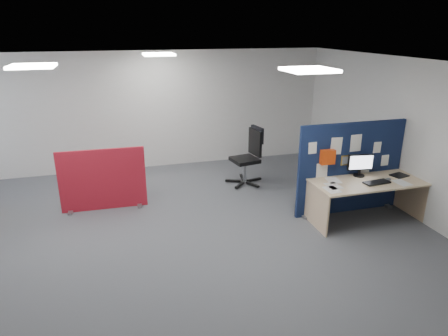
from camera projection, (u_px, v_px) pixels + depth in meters
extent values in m
plane|color=#54575C|center=(155.00, 237.00, 6.40)|extent=(9.00, 9.00, 0.00)
cube|color=white|center=(144.00, 64.00, 5.49)|extent=(9.00, 7.00, 0.02)
cube|color=silver|center=(135.00, 112.00, 9.12)|extent=(9.00, 0.02, 2.70)
cube|color=silver|center=(200.00, 308.00, 2.77)|extent=(9.00, 0.02, 2.70)
cube|color=silver|center=(405.00, 136.00, 7.08)|extent=(0.02, 7.00, 2.70)
cube|color=white|center=(309.00, 70.00, 5.10)|extent=(0.60, 0.60, 0.04)
cube|color=white|center=(32.00, 66.00, 5.58)|extent=(0.60, 0.60, 0.04)
cube|color=white|center=(159.00, 54.00, 7.90)|extent=(0.60, 0.60, 0.04)
cube|color=#0F183A|center=(350.00, 168.00, 7.05)|extent=(2.01, 0.06, 1.66)
cube|color=gray|center=(303.00, 215.00, 7.11)|extent=(0.08, 0.30, 0.04)
cube|color=gray|center=(385.00, 204.00, 7.54)|extent=(0.08, 0.30, 0.04)
cube|color=white|center=(313.00, 148.00, 6.67)|extent=(0.15, 0.01, 0.20)
cube|color=white|center=(336.00, 146.00, 6.78)|extent=(0.21, 0.01, 0.30)
cube|color=white|center=(356.00, 143.00, 6.87)|extent=(0.21, 0.01, 0.30)
cube|color=white|center=(377.00, 147.00, 7.02)|extent=(0.15, 0.01, 0.20)
cube|color=white|center=(322.00, 171.00, 6.87)|extent=(0.21, 0.01, 0.30)
cube|color=white|center=(364.00, 169.00, 7.09)|extent=(0.21, 0.01, 0.30)
cube|color=white|center=(385.00, 160.00, 7.16)|extent=(0.15, 0.01, 0.20)
cube|color=gold|center=(347.00, 160.00, 6.93)|extent=(0.24, 0.01, 0.18)
cube|color=#DC3F0D|center=(328.00, 157.00, 6.75)|extent=(0.25, 0.10, 0.25)
cube|color=#DAB18B|center=(368.00, 182.00, 6.75)|extent=(1.93, 0.86, 0.03)
cube|color=#DAB18B|center=(316.00, 208.00, 6.64)|extent=(0.03, 0.79, 0.70)
cube|color=#DAB18B|center=(411.00, 195.00, 7.11)|extent=(0.03, 0.79, 0.70)
cube|color=#DAB18B|center=(353.00, 182.00, 7.17)|extent=(1.73, 0.02, 0.30)
cylinder|color=black|center=(359.00, 175.00, 6.96)|extent=(0.19, 0.19, 0.02)
cube|color=black|center=(359.00, 172.00, 6.94)|extent=(0.04, 0.03, 0.09)
cube|color=black|center=(360.00, 162.00, 6.88)|extent=(0.45, 0.10, 0.28)
cube|color=white|center=(361.00, 163.00, 6.86)|extent=(0.41, 0.06, 0.24)
cube|color=black|center=(377.00, 182.00, 6.64)|extent=(0.47, 0.22, 0.02)
cube|color=gray|center=(388.00, 179.00, 6.76)|extent=(0.11, 0.08, 0.03)
cube|color=black|center=(399.00, 175.00, 6.97)|extent=(0.33, 0.28, 0.01)
cube|color=maroon|center=(103.00, 180.00, 7.22)|extent=(1.53, 0.09, 1.15)
cube|color=gray|center=(71.00, 211.00, 7.25)|extent=(0.08, 0.30, 0.04)
cube|color=gray|center=(140.00, 204.00, 7.56)|extent=(0.08, 0.30, 0.04)
cube|color=black|center=(254.00, 180.00, 8.68)|extent=(0.34, 0.12, 0.04)
cube|color=black|center=(242.00, 177.00, 8.81)|extent=(0.10, 0.34, 0.04)
cube|color=black|center=(233.00, 181.00, 8.62)|extent=(0.33, 0.19, 0.04)
cube|color=black|center=(239.00, 185.00, 8.38)|extent=(0.27, 0.28, 0.04)
cube|color=black|center=(253.00, 184.00, 8.42)|extent=(0.21, 0.32, 0.04)
cylinder|color=gray|center=(244.00, 171.00, 8.50)|extent=(0.07, 0.07, 0.47)
cube|color=black|center=(245.00, 160.00, 8.42)|extent=(0.60, 0.60, 0.08)
cube|color=black|center=(255.00, 142.00, 8.40)|extent=(0.14, 0.47, 0.56)
cube|color=black|center=(257.00, 134.00, 8.36)|extent=(0.14, 0.43, 0.33)
cube|color=white|center=(334.00, 186.00, 6.53)|extent=(0.23, 0.31, 0.00)
cube|color=white|center=(333.00, 180.00, 6.76)|extent=(0.24, 0.32, 0.00)
cube|color=white|center=(402.00, 183.00, 6.66)|extent=(0.24, 0.32, 0.00)
cube|color=white|center=(332.00, 190.00, 6.38)|extent=(0.22, 0.31, 0.00)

